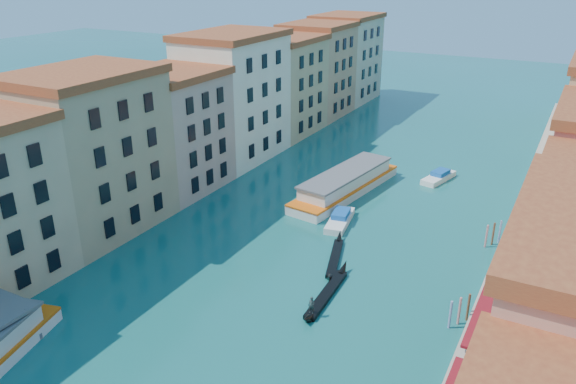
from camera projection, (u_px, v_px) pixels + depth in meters
name	position (u px, v px, depth m)	size (l,w,h in m)	color
left_bank_palazzos	(212.00, 109.00, 88.83)	(12.80, 128.40, 21.00)	beige
quay	(525.00, 224.00, 71.66)	(4.00, 140.00, 1.00)	#A59885
vaporetto_far	(346.00, 183.00, 81.76)	(8.42, 23.30, 3.39)	silver
gondola_fore	(326.00, 293.00, 56.96)	(1.66, 12.31, 2.45)	black
gondola_far	(335.00, 256.00, 64.14)	(4.15, 11.10, 1.61)	black
motorboat_mid	(340.00, 219.00, 72.67)	(3.60, 7.79, 1.55)	silver
motorboat_far	(439.00, 177.00, 86.89)	(3.97, 7.56, 1.50)	white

